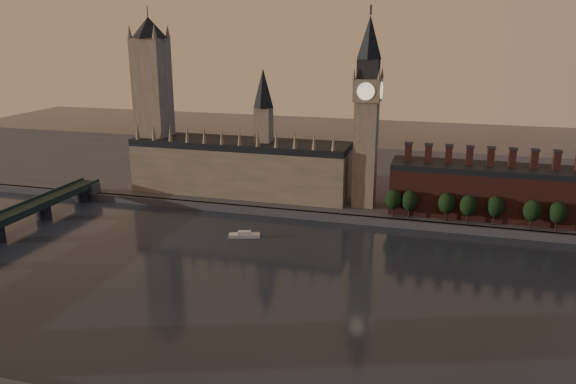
% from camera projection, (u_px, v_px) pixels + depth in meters
% --- Properties ---
extents(ground, '(900.00, 900.00, 0.00)m').
position_uv_depth(ground, '(295.00, 295.00, 216.89)').
color(ground, black).
rests_on(ground, ground).
extents(north_bank, '(900.00, 182.00, 4.00)m').
position_uv_depth(north_bank, '(363.00, 178.00, 380.86)').
color(north_bank, '#47484C').
rests_on(north_bank, ground).
extents(palace_of_westminster, '(130.00, 30.30, 74.00)m').
position_uv_depth(palace_of_westminster, '(241.00, 164.00, 333.91)').
color(palace_of_westminster, gray).
rests_on(palace_of_westminster, north_bank).
extents(victoria_tower, '(24.00, 24.00, 108.00)m').
position_uv_depth(victoria_tower, '(153.00, 98.00, 338.11)').
color(victoria_tower, gray).
rests_on(victoria_tower, north_bank).
extents(big_ben, '(15.00, 15.00, 107.00)m').
position_uv_depth(big_ben, '(367.00, 111.00, 300.09)').
color(big_ben, gray).
rests_on(big_ben, north_bank).
extents(chimney_block, '(110.00, 25.00, 37.00)m').
position_uv_depth(chimney_block, '(498.00, 191.00, 292.64)').
color(chimney_block, '#552720').
rests_on(chimney_block, north_bank).
extents(embankment_tree_0, '(8.60, 8.60, 14.88)m').
position_uv_depth(embankment_tree_0, '(394.00, 199.00, 292.89)').
color(embankment_tree_0, black).
rests_on(embankment_tree_0, north_bank).
extents(embankment_tree_1, '(8.60, 8.60, 14.88)m').
position_uv_depth(embankment_tree_1, '(410.00, 201.00, 290.58)').
color(embankment_tree_1, black).
rests_on(embankment_tree_1, north_bank).
extents(embankment_tree_2, '(8.60, 8.60, 14.88)m').
position_uv_depth(embankment_tree_2, '(447.00, 203.00, 286.73)').
color(embankment_tree_2, black).
rests_on(embankment_tree_2, north_bank).
extents(embankment_tree_3, '(8.60, 8.60, 14.88)m').
position_uv_depth(embankment_tree_3, '(468.00, 205.00, 282.75)').
color(embankment_tree_3, black).
rests_on(embankment_tree_3, north_bank).
extents(embankment_tree_4, '(8.60, 8.60, 14.88)m').
position_uv_depth(embankment_tree_4, '(495.00, 207.00, 280.95)').
color(embankment_tree_4, black).
rests_on(embankment_tree_4, north_bank).
extents(embankment_tree_5, '(8.60, 8.60, 14.88)m').
position_uv_depth(embankment_tree_5, '(532.00, 211.00, 274.73)').
color(embankment_tree_5, black).
rests_on(embankment_tree_5, north_bank).
extents(embankment_tree_6, '(8.60, 8.60, 14.88)m').
position_uv_depth(embankment_tree_6, '(558.00, 213.00, 271.81)').
color(embankment_tree_6, black).
rests_on(embankment_tree_6, north_bank).
extents(river_boat, '(15.87, 8.80, 3.05)m').
position_uv_depth(river_boat, '(244.00, 235.00, 277.22)').
color(river_boat, silver).
rests_on(river_boat, ground).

